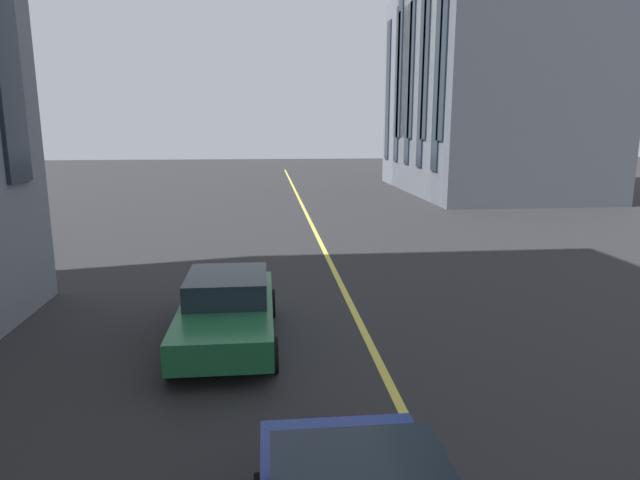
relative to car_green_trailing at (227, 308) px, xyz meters
The scene contains 3 objects.
lane_centre_line 6.53m from the car_green_trailing, 25.91° to the right, with size 80.00×0.16×0.01m.
car_green_trailing is the anchor object (origin of this frame).
building_right_near 30.27m from the car_green_trailing, 30.44° to the right, with size 15.30×9.51×13.44m.
Camera 1 is at (3.65, 2.02, 4.26)m, focal length 30.46 mm.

